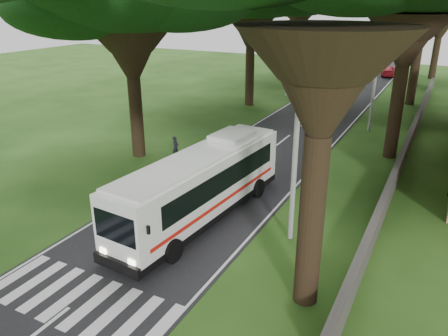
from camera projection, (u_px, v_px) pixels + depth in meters
The scene contains 12 objects.
ground at pixel (115, 273), 18.03m from camera, with size 140.00×140.00×0.00m, color #224513.
road at pixel (303, 125), 38.67m from camera, with size 8.00×120.00×0.04m, color black.
crosswalk at pixel (79, 300), 16.38m from camera, with size 8.00×3.00×0.01m, color silver.
property_wall at pixel (411, 136), 33.77m from camera, with size 0.35×50.00×1.20m, color #383533.
pole_near at pixel (295, 155), 19.09m from camera, with size 1.60×0.24×8.00m.
pole_mid at pixel (375, 81), 35.61m from camera, with size 1.60×0.24×8.00m.
pole_far at pixel (404, 54), 52.12m from camera, with size 1.60×0.24×8.00m.
coach_bus at pixel (202, 184), 21.85m from camera, with size 3.52×12.04×3.50m.
distant_car_a at pixel (315, 99), 45.59m from camera, with size 1.42×3.53×1.20m, color #B3B4B8.
distant_car_b at pixel (349, 75), 59.23m from camera, with size 1.48×4.24×1.40m, color navy.
distant_car_c at pixel (389, 71), 61.98m from camera, with size 2.02×4.96×1.44m, color maroon.
pedestrian at pixel (176, 148), 30.36m from camera, with size 0.60×0.39×1.64m, color black.
Camera 1 is at (11.02, -11.39, 10.64)m, focal length 35.00 mm.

